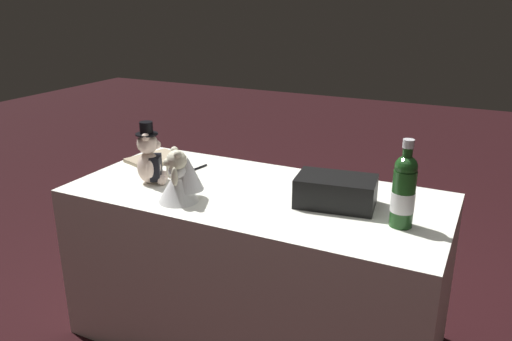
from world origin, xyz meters
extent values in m
plane|color=black|center=(0.00, 0.00, 0.00)|extent=(12.00, 12.00, 0.00)
cube|color=white|center=(0.00, 0.00, 0.37)|extent=(1.64, 0.76, 0.74)
ellipsoid|color=beige|center=(-0.49, -0.11, 0.82)|extent=(0.11, 0.10, 0.15)
cube|color=black|center=(-0.46, -0.09, 0.82)|extent=(0.08, 0.10, 0.11)
sphere|color=beige|center=(-0.49, -0.11, 0.93)|extent=(0.09, 0.09, 0.09)
sphere|color=beige|center=(-0.45, -0.09, 0.93)|extent=(0.04, 0.04, 0.04)
sphere|color=beige|center=(-0.47, -0.14, 0.97)|extent=(0.04, 0.04, 0.04)
sphere|color=beige|center=(-0.50, -0.08, 0.97)|extent=(0.04, 0.04, 0.04)
ellipsoid|color=beige|center=(-0.45, -0.15, 0.83)|extent=(0.03, 0.03, 0.08)
ellipsoid|color=beige|center=(-0.50, -0.05, 0.83)|extent=(0.03, 0.03, 0.08)
sphere|color=beige|center=(-0.42, -0.11, 0.77)|extent=(0.05, 0.05, 0.05)
sphere|color=beige|center=(-0.45, -0.05, 0.77)|extent=(0.05, 0.05, 0.05)
cylinder|color=black|center=(-0.49, -0.11, 0.97)|extent=(0.10, 0.10, 0.01)
cylinder|color=black|center=(-0.49, -0.11, 1.00)|extent=(0.06, 0.06, 0.05)
cone|color=white|center=(-0.25, -0.23, 0.82)|extent=(0.17, 0.17, 0.14)
ellipsoid|color=white|center=(-0.25, -0.23, 0.87)|extent=(0.08, 0.07, 0.06)
sphere|color=beige|center=(-0.25, -0.23, 0.92)|extent=(0.08, 0.08, 0.08)
sphere|color=beige|center=(-0.27, -0.26, 0.92)|extent=(0.04, 0.04, 0.04)
sphere|color=beige|center=(-0.27, -0.21, 0.96)|extent=(0.03, 0.03, 0.03)
sphere|color=beige|center=(-0.23, -0.25, 0.96)|extent=(0.03, 0.03, 0.03)
ellipsoid|color=beige|center=(-0.30, -0.21, 0.87)|extent=(0.03, 0.03, 0.08)
ellipsoid|color=beige|center=(-0.23, -0.28, 0.87)|extent=(0.03, 0.03, 0.08)
cone|color=white|center=(-0.22, -0.19, 0.86)|extent=(0.18, 0.18, 0.14)
cylinder|color=#1C491B|center=(0.63, -0.07, 0.85)|extent=(0.08, 0.08, 0.22)
sphere|color=#1C491B|center=(0.63, -0.07, 0.98)|extent=(0.08, 0.08, 0.08)
cylinder|color=#1C491B|center=(0.63, -0.07, 1.03)|extent=(0.04, 0.04, 0.09)
cylinder|color=silver|center=(0.63, -0.07, 1.06)|extent=(0.04, 0.04, 0.03)
cylinder|color=white|center=(0.63, -0.07, 0.84)|extent=(0.09, 0.09, 0.08)
cylinder|color=black|center=(-0.39, 0.15, 0.75)|extent=(0.03, 0.12, 0.01)
cone|color=silver|center=(-0.38, 0.21, 0.75)|extent=(0.01, 0.02, 0.01)
cube|color=black|center=(0.35, 0.01, 0.80)|extent=(0.34, 0.23, 0.12)
cube|color=#B7B7BF|center=(0.34, -0.08, 0.80)|extent=(0.04, 0.01, 0.03)
cube|color=tan|center=(-0.66, 0.17, 0.75)|extent=(0.26, 0.31, 0.02)
camera|label=1|loc=(0.90, -1.84, 1.56)|focal=35.54mm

